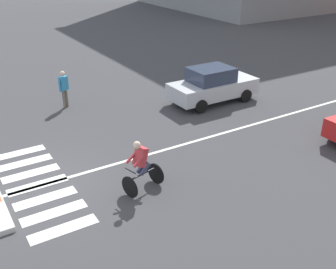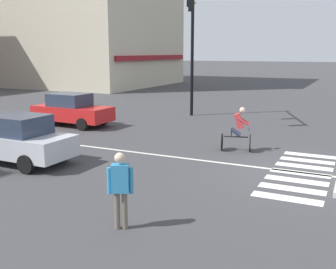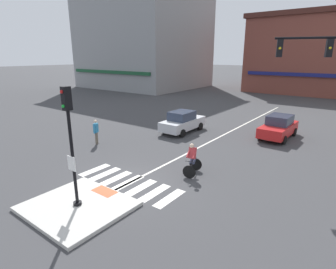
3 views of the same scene
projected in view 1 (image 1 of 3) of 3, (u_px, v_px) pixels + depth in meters
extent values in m
plane|color=#3D3D3F|center=(36.00, 186.00, 12.13)|extent=(300.00, 300.00, 0.00)
cube|color=silver|center=(19.00, 153.00, 14.03)|extent=(0.44, 1.80, 0.01)
cube|color=silver|center=(24.00, 163.00, 13.40)|extent=(0.44, 1.80, 0.01)
cube|color=silver|center=(31.00, 173.00, 12.78)|extent=(0.44, 1.80, 0.01)
cube|color=silver|center=(38.00, 185.00, 12.16)|extent=(0.44, 1.80, 0.01)
cube|color=silver|center=(45.00, 198.00, 11.53)|extent=(0.44, 1.80, 0.01)
cube|color=silver|center=(54.00, 213.00, 10.91)|extent=(0.44, 1.80, 0.01)
cube|color=silver|center=(64.00, 229.00, 10.29)|extent=(0.44, 1.80, 0.01)
cube|color=silver|center=(275.00, 118.00, 16.82)|extent=(0.14, 28.00, 0.01)
cylinder|color=black|center=(335.00, 131.00, 14.94)|extent=(0.19, 0.60, 0.60)
cube|color=silver|center=(213.00, 88.00, 18.33)|extent=(1.70, 4.10, 0.70)
cube|color=#2D384C|center=(211.00, 75.00, 17.97)|extent=(1.48, 1.90, 0.64)
cylinder|color=black|center=(223.00, 86.00, 19.72)|extent=(0.18, 0.60, 0.60)
cylinder|color=black|center=(246.00, 96.00, 18.44)|extent=(0.18, 0.60, 0.60)
cylinder|color=black|center=(180.00, 95.00, 18.51)|extent=(0.18, 0.60, 0.60)
cylinder|color=black|center=(201.00, 106.00, 17.24)|extent=(0.18, 0.60, 0.60)
cylinder|color=black|center=(130.00, 187.00, 11.46)|extent=(0.65, 0.20, 0.66)
cylinder|color=black|center=(156.00, 174.00, 12.14)|extent=(0.65, 0.20, 0.66)
cylinder|color=black|center=(143.00, 174.00, 11.71)|extent=(0.27, 0.88, 0.05)
cylinder|color=black|center=(147.00, 166.00, 11.74)|extent=(0.04, 0.04, 0.30)
cylinder|color=black|center=(130.00, 171.00, 11.27)|extent=(0.44, 0.14, 0.04)
cylinder|color=#2D334C|center=(145.00, 169.00, 11.59)|extent=(0.21, 0.41, 0.33)
cylinder|color=#2D334C|center=(142.00, 167.00, 11.69)|extent=(0.21, 0.41, 0.33)
cube|color=#B73338|center=(140.00, 156.00, 11.39)|extent=(0.42, 0.45, 0.60)
sphere|color=beige|center=(137.00, 145.00, 11.14)|extent=(0.22, 0.22, 0.22)
cylinder|color=#B73338|center=(140.00, 161.00, 11.17)|extent=(0.19, 0.46, 0.31)
cylinder|color=#B73338|center=(132.00, 157.00, 11.37)|extent=(0.19, 0.46, 0.31)
cylinder|color=#6B6051|center=(67.00, 98.00, 17.86)|extent=(0.12, 0.12, 0.82)
cylinder|color=#6B6051|center=(64.00, 99.00, 17.74)|extent=(0.12, 0.12, 0.82)
cube|color=#338CBF|center=(63.00, 83.00, 17.50)|extent=(0.36, 0.42, 0.60)
cylinder|color=#338CBF|center=(67.00, 83.00, 17.69)|extent=(0.09, 0.09, 0.56)
cylinder|color=#338CBF|center=(60.00, 86.00, 17.34)|extent=(0.09, 0.09, 0.56)
sphere|color=beige|center=(62.00, 74.00, 17.31)|extent=(0.22, 0.22, 0.22)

